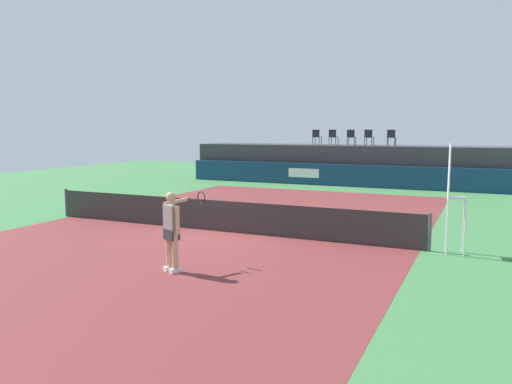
# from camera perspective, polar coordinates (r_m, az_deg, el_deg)

# --- Properties ---
(ground_plane) EXTENTS (48.00, 48.00, 0.00)m
(ground_plane) POSITION_cam_1_polar(r_m,az_deg,el_deg) (18.19, 0.24, -2.71)
(ground_plane) COLOR #3D7A42
(court_inner) EXTENTS (12.00, 22.00, 0.00)m
(court_inner) POSITION_cam_1_polar(r_m,az_deg,el_deg) (15.56, -4.36, -4.41)
(court_inner) COLOR maroon
(court_inner) RESTS_ON ground
(sponsor_wall) EXTENTS (18.00, 0.22, 1.20)m
(sponsor_wall) POSITION_cam_1_polar(r_m,az_deg,el_deg) (27.93, 9.18, 1.90)
(sponsor_wall) COLOR navy
(sponsor_wall) RESTS_ON ground
(spectator_platform) EXTENTS (18.00, 2.80, 2.20)m
(spectator_platform) POSITION_cam_1_polar(r_m,az_deg,el_deg) (29.63, 10.16, 3.15)
(spectator_platform) COLOR #38383D
(spectator_platform) RESTS_ON ground
(spectator_chair_far_left) EXTENTS (0.47, 0.47, 0.89)m
(spectator_chair_far_left) POSITION_cam_1_polar(r_m,az_deg,el_deg) (30.18, 6.91, 6.31)
(spectator_chair_far_left) COLOR #1E232D
(spectator_chair_far_left) RESTS_ON spectator_platform
(spectator_chair_left) EXTENTS (0.47, 0.47, 0.89)m
(spectator_chair_left) POSITION_cam_1_polar(r_m,az_deg,el_deg) (29.43, 8.77, 6.26)
(spectator_chair_left) COLOR #1E232D
(spectator_chair_left) RESTS_ON spectator_platform
(spectator_chair_center) EXTENTS (0.44, 0.44, 0.89)m
(spectator_chair_center) POSITION_cam_1_polar(r_m,az_deg,el_deg) (29.25, 10.78, 6.21)
(spectator_chair_center) COLOR #1E232D
(spectator_chair_center) RESTS_ON spectator_platform
(spectator_chair_right) EXTENTS (0.46, 0.46, 0.89)m
(spectator_chair_right) POSITION_cam_1_polar(r_m,az_deg,el_deg) (28.95, 12.72, 6.15)
(spectator_chair_right) COLOR #1E232D
(spectator_chair_right) RESTS_ON spectator_platform
(spectator_chair_far_right) EXTENTS (0.46, 0.46, 0.89)m
(spectator_chair_far_right) POSITION_cam_1_polar(r_m,az_deg,el_deg) (28.96, 15.14, 6.08)
(spectator_chair_far_right) COLOR #1E232D
(spectator_chair_far_right) RESTS_ON spectator_platform
(umpire_chair) EXTENTS (0.49, 0.49, 2.76)m
(umpire_chair) POSITION_cam_1_polar(r_m,az_deg,el_deg) (13.41, 21.45, 0.10)
(umpire_chair) COLOR white
(umpire_chair) RESTS_ON ground
(tennis_net) EXTENTS (12.40, 0.02, 0.95)m
(tennis_net) POSITION_cam_1_polar(r_m,az_deg,el_deg) (15.47, -4.38, -2.70)
(tennis_net) COLOR #2D2D2D
(tennis_net) RESTS_ON ground
(net_post_near) EXTENTS (0.10, 0.10, 1.00)m
(net_post_near) POSITION_cam_1_polar(r_m,az_deg,el_deg) (19.22, -20.76, -1.13)
(net_post_near) COLOR #4C4C51
(net_post_near) RESTS_ON ground
(net_post_far) EXTENTS (0.10, 0.10, 1.00)m
(net_post_far) POSITION_cam_1_polar(r_m,az_deg,el_deg) (13.62, 19.14, -4.32)
(net_post_far) COLOR #4C4C51
(net_post_far) RESTS_ON ground
(tennis_player) EXTENTS (0.59, 1.26, 1.77)m
(tennis_player) POSITION_cam_1_polar(r_m,az_deg,el_deg) (11.13, -9.47, -4.13)
(tennis_player) COLOR white
(tennis_player) RESTS_ON court_inner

